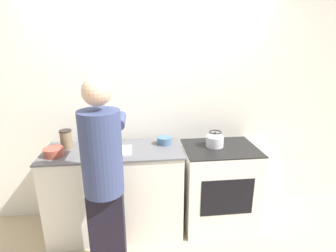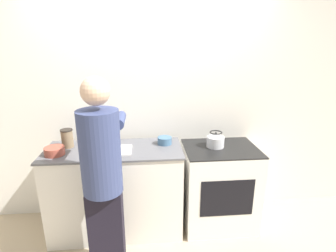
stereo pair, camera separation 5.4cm
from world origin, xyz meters
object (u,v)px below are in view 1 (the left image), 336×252
at_px(canister_jar, 66,139).
at_px(knife, 118,149).
at_px(kettle, 215,140).
at_px(cutting_board, 115,151).
at_px(bowl_prep, 54,152).
at_px(person, 104,175).
at_px(oven, 218,185).

bearing_deg(canister_jar, knife, -14.92).
xyz_separation_m(knife, kettle, (0.99, 0.10, 0.01)).
bearing_deg(kettle, cutting_board, -173.31).
xyz_separation_m(kettle, bowl_prep, (-1.57, -0.15, 0.00)).
bearing_deg(cutting_board, person, -96.47).
xyz_separation_m(cutting_board, canister_jar, (-0.49, 0.16, 0.08)).
bearing_deg(oven, kettle, 145.36).
height_order(oven, person, person).
bearing_deg(cutting_board, kettle, 6.69).
bearing_deg(bowl_prep, knife, 5.02).
bearing_deg(oven, bowl_prep, -176.15).
bearing_deg(kettle, bowl_prep, -174.69).
distance_m(oven, cutting_board, 1.18).
relative_size(knife, canister_jar, 1.05).
relative_size(cutting_board, kettle, 1.69).
bearing_deg(oven, canister_jar, 177.18).
xyz_separation_m(oven, person, (-1.12, -0.56, 0.49)).
bearing_deg(bowl_prep, cutting_board, 2.76).
xyz_separation_m(oven, knife, (-1.05, -0.06, 0.50)).
bearing_deg(kettle, person, -150.87).
height_order(oven, knife, knife).
distance_m(cutting_board, canister_jar, 0.52).
bearing_deg(oven, knife, -176.80).
bearing_deg(knife, canister_jar, 150.01).
bearing_deg(cutting_board, bowl_prep, -177.24).
bearing_deg(knife, person, -113.63).
xyz_separation_m(person, cutting_board, (0.05, 0.48, 0.00)).
height_order(person, cutting_board, person).
bearing_deg(cutting_board, canister_jar, 161.87).
bearing_deg(cutting_board, oven, 4.41).
height_order(knife, kettle, kettle).
bearing_deg(oven, person, -153.51).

